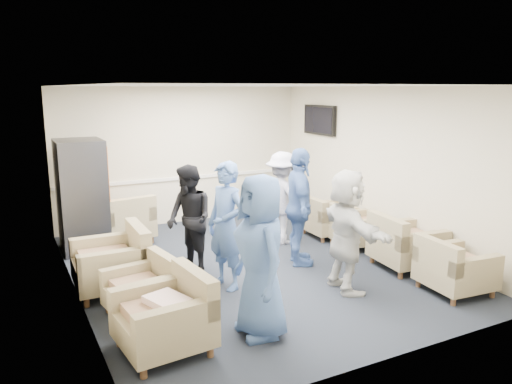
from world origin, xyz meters
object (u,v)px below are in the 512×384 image
person_front_right (347,231)px  armchair_right_midnear (403,246)px  person_back_right (283,198)px  vending_machine (82,195)px  person_front_left (261,256)px  person_back_left (190,219)px  armchair_left_near (169,319)px  person_mid_left (226,226)px  armchair_corner (124,223)px  armchair_right_far (326,219)px  armchair_left_mid (145,291)px  armchair_left_far (115,264)px  armchair_right_midfar (355,230)px  armchair_right_near (453,270)px  person_mid_right (299,207)px

person_front_right → armchair_right_midnear: bearing=-68.6°
person_back_right → vending_machine: bearing=52.1°
person_front_left → person_back_left: size_ratio=1.13×
armchair_left_near → vending_machine: (-0.23, 3.85, 0.58)m
person_mid_left → armchair_corner: bearing=178.0°
armchair_right_far → armchair_corner: size_ratio=0.78×
armchair_left_mid → armchair_left_far: (-0.16, 0.90, 0.07)m
armchair_left_far → armchair_right_midfar: (4.02, 0.02, -0.06)m
armchair_right_far → person_front_right: person_front_right is taller
armchair_left_far → person_mid_left: person_mid_left is taller
armchair_left_near → armchair_right_far: bearing=119.2°
armchair_left_mid → armchair_right_far: (3.80, 1.67, 0.01)m
person_front_left → armchair_right_midnear: bearing=110.4°
vending_machine → person_front_left: bearing=-72.7°
armchair_left_far → armchair_corner: (0.58, 2.07, -0.00)m
armchair_right_far → armchair_left_mid: bearing=116.1°
armchair_left_near → person_front_left: size_ratio=0.53×
armchair_right_near → armchair_corner: armchair_corner is taller
armchair_right_midfar → person_front_right: (-1.28, -1.42, 0.52)m
armchair_left_mid → armchair_right_midnear: (3.86, -0.23, 0.05)m
armchair_left_near → armchair_right_midnear: size_ratio=0.96×
armchair_right_far → person_mid_left: person_mid_left is taller
armchair_right_near → armchair_right_midfar: bearing=2.8°
armchair_right_midfar → person_back_left: bearing=93.1°
person_back_left → armchair_right_midnear: bearing=53.4°
armchair_right_far → armchair_corner: (-3.37, 1.29, 0.05)m
person_front_right → person_mid_right: bearing=10.6°
armchair_right_midnear → person_back_left: (-2.88, 1.37, 0.44)m
armchair_corner → person_front_left: size_ratio=0.58×
armchair_right_midnear → armchair_corner: size_ratio=0.94×
armchair_right_midnear → person_front_right: 1.39m
armchair_left_near → vending_machine: vending_machine is taller
armchair_right_midfar → person_back_right: 1.34m
person_back_left → armchair_right_near: bearing=38.5°
armchair_left_near → armchair_right_midnear: armchair_right_midnear is taller
armchair_left_mid → armchair_right_midfar: bearing=95.0°
person_front_left → armchair_right_midfar: bearing=128.9°
armchair_right_far → vending_machine: bearing=75.2°
armchair_left_mid → person_front_right: 2.68m
armchair_left_mid → person_mid_right: size_ratio=0.47×
armchair_right_midfar → armchair_corner: armchair_corner is taller
armchair_left_near → person_mid_left: size_ratio=0.55×
armchair_left_far → person_front_left: size_ratio=0.52×
person_front_left → person_front_right: 1.69m
armchair_right_midfar → person_mid_left: (-2.66, -0.60, 0.56)m
armchair_right_midnear → person_back_left: person_back_left is taller
armchair_left_mid → person_mid_right: (2.56, 0.65, 0.60)m
armchair_left_near → armchair_right_midnear: (3.87, 0.71, 0.00)m
armchair_right_midnear → armchair_left_mid: bearing=93.4°
armchair_left_far → armchair_right_near: size_ratio=1.08×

